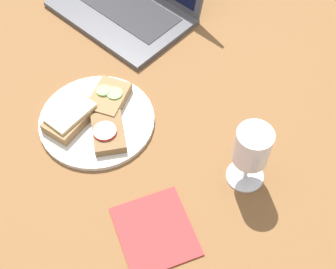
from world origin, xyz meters
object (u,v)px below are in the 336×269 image
at_px(sandwich_with_cheese, 71,116).
at_px(plate, 97,121).
at_px(sandwich_with_cucumber, 108,98).
at_px(sandwich_with_tomato, 108,133).
at_px(napkin, 155,231).
at_px(wine_glass, 252,149).

bearing_deg(sandwich_with_cheese, plate, 46.91).
bearing_deg(plate, sandwich_with_cucumber, 106.90).
bearing_deg(sandwich_with_tomato, napkin, -21.91).
bearing_deg(wine_glass, napkin, -103.84).
height_order(sandwich_with_tomato, napkin, sandwich_with_tomato).
bearing_deg(napkin, sandwich_with_cucumber, 152.00).
xyz_separation_m(sandwich_with_cucumber, sandwich_with_cheese, (-0.02, -0.09, 0.00)).
bearing_deg(wine_glass, sandwich_with_tomato, -155.84).
distance_m(plate, sandwich_with_tomato, 0.06).
bearing_deg(sandwich_with_tomato, sandwich_with_cucumber, 136.29).
xyz_separation_m(sandwich_with_tomato, sandwich_with_cucumber, (-0.07, 0.06, 0.00)).
bearing_deg(wine_glass, sandwich_with_cucumber, -170.34).
xyz_separation_m(sandwich_with_cucumber, napkin, (0.28, -0.15, -0.02)).
height_order(plate, napkin, plate).
relative_size(sandwich_with_tomato, sandwich_with_cucumber, 1.00).
distance_m(wine_glass, napkin, 0.24).
relative_size(plate, sandwich_with_cucumber, 2.09).
distance_m(sandwich_with_tomato, sandwich_with_cheese, 0.09).
bearing_deg(napkin, sandwich_with_cheese, 168.52).
height_order(plate, wine_glass, wine_glass).
bearing_deg(sandwich_with_cucumber, wine_glass, 9.66).
bearing_deg(sandwich_with_tomato, sandwich_with_cheese, -163.52).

